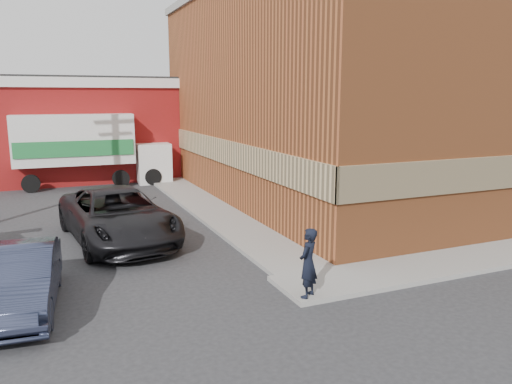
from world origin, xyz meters
name	(u,v)px	position (x,y,z in m)	size (l,w,h in m)	color
ground	(285,278)	(0.00, 0.00, 0.00)	(90.00, 90.00, 0.00)	#28282B
brick_building	(363,94)	(8.50, 9.00, 4.68)	(14.25, 18.25, 9.36)	#994F27
sidewalk_west	(203,204)	(0.60, 9.00, 0.06)	(1.80, 18.00, 0.12)	gray
warehouse	(31,128)	(-6.00, 20.00, 2.81)	(16.30, 8.30, 5.60)	maroon
man	(308,263)	(-0.20, -1.55, 0.92)	(0.58, 0.38, 1.59)	black
sedan	(19,280)	(-6.14, 0.50, 0.69)	(1.47, 4.21, 1.39)	#2B3148
suv_a	(118,216)	(-3.44, 5.04, 0.84)	(2.79, 6.06, 1.68)	black
box_truck	(89,145)	(-3.28, 15.97, 2.13)	(7.55, 2.52, 3.69)	silver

